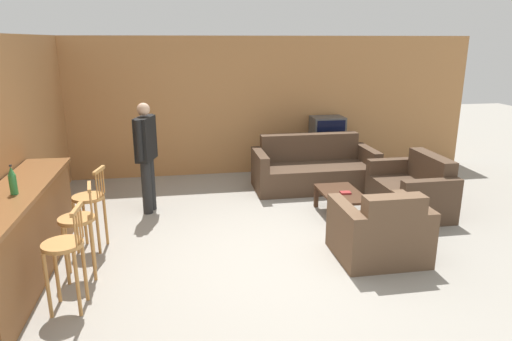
% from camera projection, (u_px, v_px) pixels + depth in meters
% --- Properties ---
extents(ground_plane, '(24.00, 24.00, 0.00)m').
position_uv_depth(ground_plane, '(277.00, 257.00, 5.52)').
color(ground_plane, gray).
extents(wall_back, '(9.40, 0.08, 2.60)m').
position_uv_depth(wall_back, '(236.00, 107.00, 8.70)').
color(wall_back, '#B27A47').
rests_on(wall_back, ground_plane).
extents(wall_left, '(0.08, 8.74, 2.60)m').
position_uv_depth(wall_left, '(20.00, 138.00, 5.94)').
color(wall_left, '#B27A47').
rests_on(wall_left, ground_plane).
extents(bar_counter, '(0.55, 2.82, 1.02)m').
position_uv_depth(bar_counter, '(20.00, 237.00, 4.84)').
color(bar_counter, brown).
rests_on(bar_counter, ground_plane).
extents(bar_chair_near, '(0.41, 0.41, 1.05)m').
position_uv_depth(bar_chair_near, '(65.00, 254.00, 4.30)').
color(bar_chair_near, '#B77F42').
rests_on(bar_chair_near, ground_plane).
extents(bar_chair_mid, '(0.44, 0.44, 1.05)m').
position_uv_depth(bar_chair_mid, '(79.00, 227.00, 4.90)').
color(bar_chair_mid, '#B77F42').
rests_on(bar_chair_mid, ground_plane).
extents(bar_chair_far, '(0.45, 0.45, 1.05)m').
position_uv_depth(bar_chair_far, '(90.00, 205.00, 5.57)').
color(bar_chair_far, '#B77F42').
rests_on(bar_chair_far, ground_plane).
extents(couch_far, '(2.10, 0.94, 0.91)m').
position_uv_depth(couch_far, '(313.00, 170.00, 8.04)').
color(couch_far, '#4C3828').
rests_on(couch_far, ground_plane).
extents(armchair_near, '(1.01, 0.89, 0.88)m').
position_uv_depth(armchair_near, '(380.00, 233.00, 5.40)').
color(armchair_near, brown).
rests_on(armchair_near, ground_plane).
extents(loveseat_right, '(0.86, 1.33, 0.87)m').
position_uv_depth(loveseat_right, '(412.00, 191.00, 6.92)').
color(loveseat_right, '#4C3828').
rests_on(loveseat_right, ground_plane).
extents(coffee_table, '(0.57, 0.95, 0.37)m').
position_uv_depth(coffee_table, '(341.00, 196.00, 6.71)').
color(coffee_table, '#472D1E').
rests_on(coffee_table, ground_plane).
extents(tv_unit, '(1.17, 0.45, 0.60)m').
position_uv_depth(tv_unit, '(326.00, 157.00, 8.97)').
color(tv_unit, '#2D2319').
rests_on(tv_unit, ground_plane).
extents(tv, '(0.62, 0.45, 0.51)m').
position_uv_depth(tv, '(327.00, 130.00, 8.82)').
color(tv, '#4C4C4C').
rests_on(tv, tv_unit).
extents(bottle, '(0.07, 0.07, 0.31)m').
position_uv_depth(bottle, '(13.00, 181.00, 4.59)').
color(bottle, '#2D7F3D').
rests_on(bottle, bar_counter).
extents(book_on_table, '(0.16, 0.12, 0.03)m').
position_uv_depth(book_on_table, '(345.00, 193.00, 6.64)').
color(book_on_table, maroon).
rests_on(book_on_table, coffee_table).
extents(person_by_window, '(0.31, 0.59, 1.66)m').
position_uv_depth(person_by_window, '(146.00, 152.00, 6.73)').
color(person_by_window, black).
rests_on(person_by_window, ground_plane).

